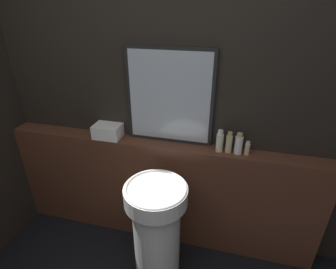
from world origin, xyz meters
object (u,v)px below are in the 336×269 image
at_px(lotion_bottle, 239,144).
at_px(shampoo_bottle, 220,142).
at_px(pedestal_sink, 157,230).
at_px(conditioner_bottle, 229,143).
at_px(towel_stack, 108,131).
at_px(body_wash_bottle, 247,148).
at_px(mirror, 169,97).

bearing_deg(lotion_bottle, shampoo_bottle, 180.00).
bearing_deg(pedestal_sink, lotion_bottle, 39.34).
distance_m(shampoo_bottle, conditioner_bottle, 0.07).
relative_size(towel_stack, lotion_bottle, 1.36).
distance_m(pedestal_sink, body_wash_bottle, 0.87).
bearing_deg(lotion_bottle, towel_stack, 180.00).
distance_m(conditioner_bottle, body_wash_bottle, 0.13).
xyz_separation_m(shampoo_bottle, lotion_bottle, (0.13, -0.00, -0.00)).
bearing_deg(conditioner_bottle, pedestal_sink, -136.52).
relative_size(pedestal_sink, shampoo_bottle, 5.10).
bearing_deg(body_wash_bottle, shampoo_bottle, 180.00).
height_order(mirror, towel_stack, mirror).
relative_size(conditioner_bottle, lotion_bottle, 1.01).
distance_m(lotion_bottle, body_wash_bottle, 0.07).
relative_size(pedestal_sink, towel_stack, 3.93).
bearing_deg(shampoo_bottle, mirror, 171.00).
bearing_deg(conditioner_bottle, mirror, 172.28).
relative_size(conditioner_bottle, body_wash_bottle, 1.55).
bearing_deg(shampoo_bottle, towel_stack, -180.00).
bearing_deg(shampoo_bottle, lotion_bottle, -0.00).
xyz_separation_m(conditioner_bottle, body_wash_bottle, (0.13, -0.00, -0.03)).
bearing_deg(lotion_bottle, body_wash_bottle, -0.00).
height_order(towel_stack, lotion_bottle, lotion_bottle).
bearing_deg(towel_stack, mirror, 7.14).
distance_m(shampoo_bottle, lotion_bottle, 0.13).
xyz_separation_m(towel_stack, conditioner_bottle, (0.95, 0.00, 0.02)).
height_order(shampoo_bottle, conditioner_bottle, shampoo_bottle).
height_order(lotion_bottle, body_wash_bottle, lotion_bottle).
relative_size(towel_stack, shampoo_bottle, 1.30).
xyz_separation_m(shampoo_bottle, body_wash_bottle, (0.20, -0.00, -0.03)).
bearing_deg(shampoo_bottle, body_wash_bottle, -0.00).
distance_m(towel_stack, conditioner_bottle, 0.95).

